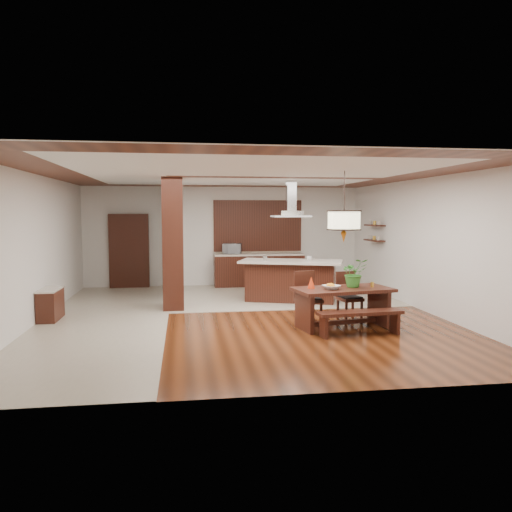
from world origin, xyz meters
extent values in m
plane|color=#3B1A0A|center=(0.00, 0.00, 0.00)|extent=(9.00, 9.00, 0.00)
cube|color=white|center=(0.00, 0.00, 2.90)|extent=(8.00, 9.00, 0.04)
cube|color=silver|center=(0.00, 4.50, 1.45)|extent=(8.00, 0.04, 2.90)
cube|color=silver|center=(0.00, -4.50, 1.45)|extent=(8.00, 0.04, 2.90)
cube|color=silver|center=(-4.00, 0.00, 1.45)|extent=(0.04, 9.00, 2.90)
cube|color=silver|center=(4.00, 0.00, 1.45)|extent=(0.04, 9.00, 2.90)
cube|color=#B4AA96|center=(-2.75, 0.00, 0.01)|extent=(2.50, 9.00, 0.01)
cube|color=#B4AA96|center=(1.25, 2.50, 0.01)|extent=(5.50, 4.00, 0.01)
cube|color=#3B190E|center=(0.00, 0.00, 2.88)|extent=(8.00, 9.00, 0.02)
cube|color=black|center=(-1.40, 1.20, 1.45)|extent=(0.45, 1.00, 2.90)
cube|color=silver|center=(-1.40, 3.30, 1.45)|extent=(0.18, 2.40, 2.90)
cube|color=black|center=(-3.81, 0.20, 0.32)|extent=(0.37, 0.88, 0.63)
cube|color=black|center=(-2.70, 4.40, 1.05)|extent=(1.10, 0.20, 2.10)
cube|color=black|center=(1.00, 4.20, 0.45)|extent=(2.60, 0.60, 0.90)
cube|color=beige|center=(1.00, 4.20, 0.92)|extent=(2.60, 0.62, 0.05)
cube|color=#A16430|center=(1.00, 4.46, 1.75)|extent=(2.60, 0.08, 1.50)
cube|color=black|center=(3.87, 2.60, 1.40)|extent=(0.26, 0.90, 0.04)
cube|color=black|center=(3.87, 2.60, 1.80)|extent=(0.26, 0.90, 0.04)
cube|color=black|center=(1.75, -1.25, 0.71)|extent=(1.91, 1.18, 0.06)
cube|color=black|center=(0.99, -1.38, 0.34)|extent=(0.20, 0.72, 0.68)
cube|color=black|center=(2.51, -1.12, 0.34)|extent=(0.20, 0.72, 0.68)
imported|color=#337D29|center=(1.98, -1.17, 1.01)|extent=(0.53, 0.47, 0.54)
imported|color=beige|center=(1.49, -1.37, 0.78)|extent=(0.40, 0.40, 0.08)
cone|color=red|center=(1.15, -1.21, 0.85)|extent=(0.18, 0.18, 0.22)
cylinder|color=gold|center=(2.33, -1.21, 0.79)|extent=(0.07, 0.07, 0.09)
cube|color=black|center=(1.38, 1.60, 0.47)|extent=(2.24, 1.46, 0.94)
cube|color=beige|center=(1.38, 1.54, 0.97)|extent=(2.63, 1.81, 0.05)
imported|color=white|center=(1.81, 1.51, 1.05)|extent=(0.16, 0.16, 0.10)
imported|color=silver|center=(0.22, 4.23, 1.10)|extent=(0.59, 0.45, 0.29)
camera|label=1|loc=(-1.17, -10.08, 2.14)|focal=35.00mm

